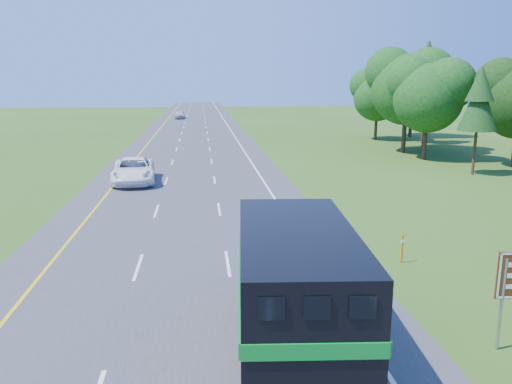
# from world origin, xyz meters

# --- Properties ---
(road) EXTENTS (15.00, 260.00, 0.04)m
(road) POSITION_xyz_m (0.00, 50.00, 0.02)
(road) COLOR #38383A
(road) RESTS_ON ground
(lane_markings) EXTENTS (11.15, 260.00, 0.01)m
(lane_markings) POSITION_xyz_m (0.00, 50.00, 0.04)
(lane_markings) COLOR yellow
(lane_markings) RESTS_ON road
(horse_truck) EXTENTS (3.44, 9.05, 3.92)m
(horse_truck) POSITION_xyz_m (3.15, 12.44, 2.14)
(horse_truck) COLOR black
(horse_truck) RESTS_ON road
(white_suv) EXTENTS (3.56, 6.78, 1.82)m
(white_suv) POSITION_xyz_m (-4.18, 37.80, 0.95)
(white_suv) COLOR white
(white_suv) RESTS_ON road
(far_car) EXTENTS (1.96, 4.66, 1.57)m
(far_car) POSITION_xyz_m (-3.17, 101.99, 0.83)
(far_car) COLOR silver
(far_car) RESTS_ON road
(delineator) EXTENTS (0.10, 0.05, 1.21)m
(delineator) POSITION_xyz_m (9.09, 19.37, 0.65)
(delineator) COLOR orange
(delineator) RESTS_ON ground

